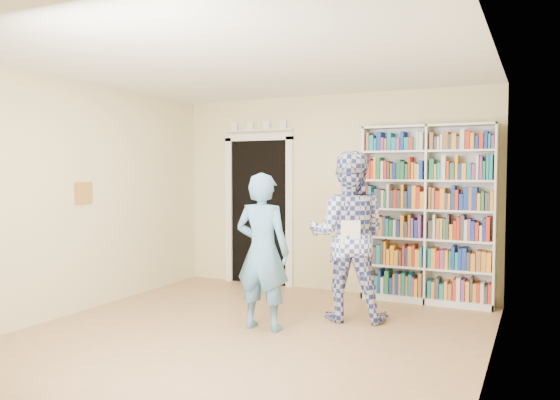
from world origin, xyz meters
name	(u,v)px	position (x,y,z in m)	size (l,w,h in m)	color
floor	(241,340)	(0.00, 0.00, 0.00)	(5.00, 5.00, 0.00)	#99734A
ceiling	(240,62)	(0.00, 0.00, 2.70)	(5.00, 5.00, 0.00)	white
wall_back	(330,193)	(0.00, 2.50, 1.35)	(4.50, 4.50, 0.00)	beige
wall_left	(69,198)	(-2.25, 0.00, 1.35)	(5.00, 5.00, 0.00)	beige
wall_right	(488,210)	(2.25, 0.00, 1.35)	(5.00, 5.00, 0.00)	beige
bookshelf	(427,214)	(1.35, 2.34, 1.12)	(1.62, 0.30, 2.23)	white
doorway	(259,204)	(-1.10, 2.48, 1.18)	(1.10, 0.08, 2.43)	black
wall_art	(84,193)	(-2.23, 0.20, 1.40)	(0.03, 0.25, 0.25)	brown
man_blue	(262,251)	(0.02, 0.43, 0.82)	(0.60, 0.39, 1.64)	#5087B3
man_plaid	(348,236)	(0.70, 1.18, 0.94)	(0.91, 0.71, 1.87)	#313E96
paper_sheet	(351,234)	(0.82, 0.90, 0.99)	(0.21, 0.01, 0.29)	white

